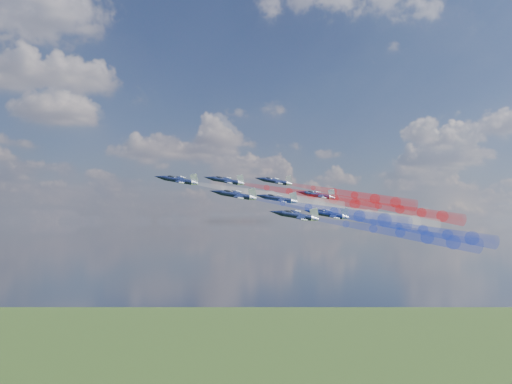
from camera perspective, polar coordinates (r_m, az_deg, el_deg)
jet_lead at (r=147.75m, az=-7.72°, el=1.16°), size 14.46×13.33×6.92m
trail_lead at (r=149.19m, az=1.55°, el=-0.40°), size 37.04×18.68×10.74m
jet_inner_left at (r=136.35m, az=-2.06°, el=-0.31°), size 14.46×13.33×6.92m
trail_inner_left at (r=140.38m, az=7.77°, el=-1.95°), size 37.04×18.68×10.74m
jet_inner_right at (r=158.34m, az=-3.02°, el=1.13°), size 14.46×13.33×6.92m
trail_inner_right at (r=161.60m, az=5.52°, el=-0.33°), size 37.04×18.68×10.74m
jet_outer_left at (r=128.08m, az=4.02°, el=-2.36°), size 14.46×13.33×6.92m
trail_outer_left at (r=134.81m, az=14.14°, el=-3.96°), size 37.04×18.68×10.74m
jet_center_third at (r=147.78m, az=2.20°, el=-0.69°), size 14.46×13.33×6.92m
trail_center_third at (r=153.40m, az=11.11°, el=-2.17°), size 37.04×18.68×10.74m
jet_outer_right at (r=168.90m, az=1.92°, el=1.07°), size 14.46×13.33×6.92m
trail_outer_right at (r=174.06m, az=9.77°, el=-0.30°), size 37.04×18.68×10.74m
jet_rear_left at (r=140.66m, az=7.22°, el=-2.22°), size 14.46×13.33×6.92m
trail_rear_left at (r=148.44m, az=16.28°, el=-3.67°), size 37.04×18.68×10.74m
jet_rear_right at (r=161.51m, az=6.11°, el=-0.31°), size 14.46×13.33×6.92m
trail_rear_right at (r=168.50m, az=14.12°, el=-1.67°), size 37.04×18.68×10.74m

